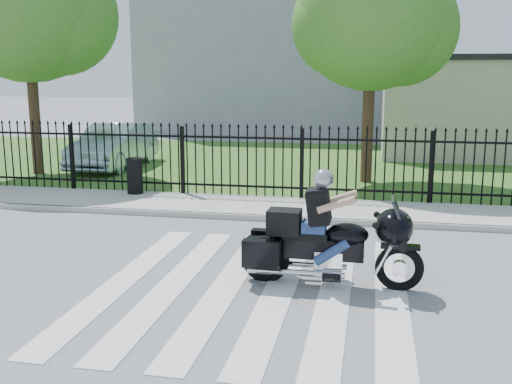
# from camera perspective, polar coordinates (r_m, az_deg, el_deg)

# --- Properties ---
(ground) EXTENTS (120.00, 120.00, 0.00)m
(ground) POSITION_cam_1_polar(r_m,az_deg,el_deg) (8.93, -0.32, -9.14)
(ground) COLOR slate
(ground) RESTS_ON ground
(crosswalk) EXTENTS (5.00, 5.50, 0.01)m
(crosswalk) POSITION_cam_1_polar(r_m,az_deg,el_deg) (8.93, -0.32, -9.10)
(crosswalk) COLOR silver
(crosswalk) RESTS_ON ground
(sidewalk) EXTENTS (40.00, 2.00, 0.12)m
(sidewalk) POSITION_cam_1_polar(r_m,az_deg,el_deg) (13.65, 3.83, -1.62)
(sidewalk) COLOR #ADAAA3
(sidewalk) RESTS_ON ground
(curb) EXTENTS (40.00, 0.12, 0.12)m
(curb) POSITION_cam_1_polar(r_m,az_deg,el_deg) (12.69, 3.26, -2.62)
(curb) COLOR #ADAAA3
(curb) RESTS_ON ground
(grass_strip) EXTENTS (40.00, 12.00, 0.02)m
(grass_strip) POSITION_cam_1_polar(r_m,az_deg,el_deg) (20.50, 6.33, 2.60)
(grass_strip) COLOR #355B1F
(grass_strip) RESTS_ON ground
(iron_fence) EXTENTS (26.00, 0.04, 1.80)m
(iron_fence) POSITION_cam_1_polar(r_m,az_deg,el_deg) (14.47, 4.38, 2.52)
(iron_fence) COLOR black
(iron_fence) RESTS_ON ground
(tree_left) EXTENTS (4.80, 4.80, 7.58)m
(tree_left) POSITION_cam_1_polar(r_m,az_deg,el_deg) (19.65, -21.04, 16.66)
(tree_left) COLOR #382316
(tree_left) RESTS_ON ground
(tree_mid) EXTENTS (4.20, 4.20, 6.78)m
(tree_mid) POSITION_cam_1_polar(r_m,az_deg,el_deg) (17.26, 10.97, 16.32)
(tree_mid) COLOR #382316
(tree_mid) RESTS_ON ground
(building_tall) EXTENTS (15.00, 10.00, 12.00)m
(building_tall) POSITION_cam_1_polar(r_m,az_deg,el_deg) (34.63, 3.46, 16.17)
(building_tall) COLOR #9A9CA2
(building_tall) RESTS_ON ground
(motorcycle_rider) EXTENTS (2.71, 0.82, 1.79)m
(motorcycle_rider) POSITION_cam_1_polar(r_m,az_deg,el_deg) (8.91, 6.67, -4.31)
(motorcycle_rider) COLOR black
(motorcycle_rider) RESTS_ON ground
(parked_car) EXTENTS (1.59, 4.40, 1.44)m
(parked_car) POSITION_cam_1_polar(r_m,az_deg,el_deg) (20.16, -13.37, 4.31)
(parked_car) COLOR #A4BDCF
(parked_car) RESTS_ON grass_strip
(litter_bin) EXTENTS (0.43, 0.43, 0.89)m
(litter_bin) POSITION_cam_1_polar(r_m,az_deg,el_deg) (15.28, -11.47, 1.52)
(litter_bin) COLOR black
(litter_bin) RESTS_ON sidewalk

